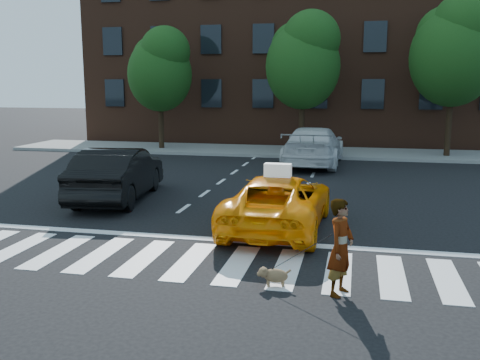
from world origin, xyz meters
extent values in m
plane|color=black|center=(0.00, 0.00, 0.00)|extent=(120.00, 120.00, 0.00)
cube|color=silver|center=(0.00, 0.00, 0.01)|extent=(13.00, 2.40, 0.01)
cube|color=silver|center=(0.00, 1.60, 0.01)|extent=(12.00, 0.30, 0.01)
cube|color=slate|center=(0.00, 17.50, 0.07)|extent=(30.00, 4.00, 0.15)
cube|color=#4F2B1C|center=(0.00, 25.00, 6.00)|extent=(26.00, 10.00, 12.00)
cylinder|color=black|center=(-7.00, 17.00, 1.62)|extent=(0.28, 0.28, 3.25)
ellipsoid|color=#183E10|center=(-7.00, 17.00, 4.03)|extent=(3.38, 3.38, 3.89)
sphere|color=#183E10|center=(-6.60, 16.80, 5.20)|extent=(2.60, 2.60, 2.60)
sphere|color=#183E10|center=(-7.35, 17.25, 4.88)|extent=(2.34, 2.34, 2.34)
cylinder|color=black|center=(0.50, 17.00, 1.77)|extent=(0.28, 0.28, 3.55)
ellipsoid|color=#183E10|center=(0.50, 17.00, 4.40)|extent=(3.69, 3.69, 4.25)
sphere|color=#183E10|center=(0.90, 16.80, 5.68)|extent=(2.84, 2.84, 2.84)
sphere|color=#183E10|center=(0.15, 17.25, 5.32)|extent=(2.56, 2.56, 2.56)
cylinder|color=black|center=(7.50, 17.00, 1.93)|extent=(0.28, 0.28, 3.85)
ellipsoid|color=#183E10|center=(7.50, 17.00, 4.77)|extent=(4.00, 4.00, 4.60)
sphere|color=#183E10|center=(7.90, 16.80, 6.16)|extent=(3.08, 3.08, 3.08)
sphere|color=#183E10|center=(7.15, 17.25, 5.78)|extent=(2.77, 2.77, 2.77)
imported|color=#FF8F05|center=(1.40, 2.91, 0.68)|extent=(2.39, 4.94, 1.36)
imported|color=black|center=(-3.98, 5.15, 0.82)|extent=(2.40, 5.18, 1.64)
imported|color=silver|center=(1.40, 13.60, 0.85)|extent=(2.53, 5.90, 1.69)
imported|color=#999999|center=(3.05, -1.10, 0.85)|extent=(0.61, 0.72, 1.69)
ellipsoid|color=#93694B|center=(1.92, -0.96, 0.20)|extent=(0.49, 0.34, 0.25)
sphere|color=#93694B|center=(1.70, -1.02, 0.26)|extent=(0.23, 0.23, 0.19)
sphere|color=#93694B|center=(1.63, -1.04, 0.23)|extent=(0.11, 0.11, 0.09)
cylinder|color=#93694B|center=(2.13, -0.91, 0.26)|extent=(0.14, 0.07, 0.11)
sphere|color=#93694B|center=(1.69, -0.96, 0.32)|extent=(0.08, 0.08, 0.07)
sphere|color=#93694B|center=(1.72, -1.08, 0.32)|extent=(0.08, 0.08, 0.07)
cylinder|color=#93694B|center=(1.80, -1.05, 0.06)|extent=(0.06, 0.06, 0.12)
cylinder|color=#93694B|center=(1.78, -0.94, 0.06)|extent=(0.06, 0.06, 0.12)
cylinder|color=#93694B|center=(2.06, -0.99, 0.06)|extent=(0.06, 0.06, 0.12)
cylinder|color=#93694B|center=(2.03, -0.88, 0.06)|extent=(0.06, 0.06, 0.12)
cube|color=white|center=(1.40, 2.71, 1.52)|extent=(0.66, 0.30, 0.32)
camera|label=1|loc=(3.25, -10.03, 3.62)|focal=40.00mm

